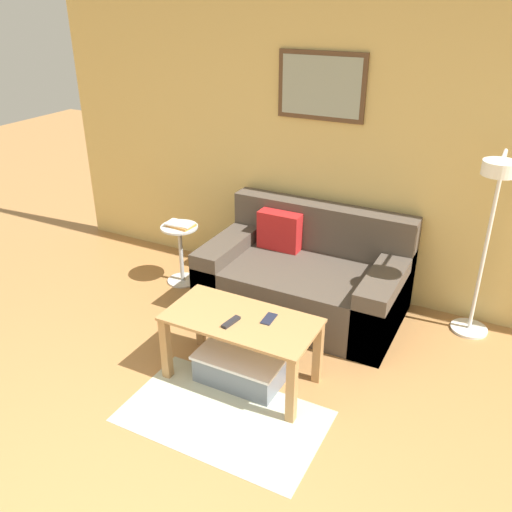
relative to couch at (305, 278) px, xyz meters
name	(u,v)px	position (x,y,z in m)	size (l,w,h in m)	color
wall_back	(350,144)	(0.14, 0.49, 1.00)	(5.60, 0.09, 2.55)	#D6B76B
area_rug	(223,416)	(0.06, -1.42, -0.28)	(1.24, 0.73, 0.01)	#B2B79E
couch	(305,278)	(0.00, 0.00, 0.00)	(1.56, 0.94, 0.81)	#4C4238
coffee_table	(241,331)	(-0.02, -1.04, 0.10)	(0.99, 0.50, 0.48)	#AD7F4C
storage_bin	(244,363)	(-0.02, -1.01, -0.18)	(0.59, 0.46, 0.21)	slate
floor_lamp	(490,222)	(1.27, 0.08, 0.71)	(0.28, 0.58, 1.44)	white
side_table	(181,249)	(-1.16, -0.09, 0.04)	(0.33, 0.33, 0.54)	silver
book_stack	(181,225)	(-1.14, -0.09, 0.28)	(0.24, 0.17, 0.03)	#D18438
remote_control	(231,322)	(-0.05, -1.12, 0.21)	(0.04, 0.15, 0.02)	#232328
cell_phone	(269,319)	(0.15, -0.97, 0.21)	(0.07, 0.14, 0.01)	#1E2338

